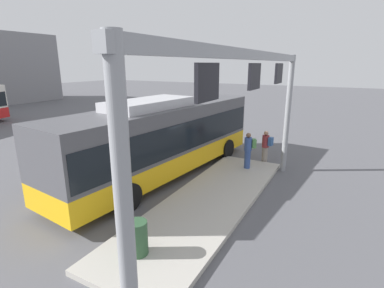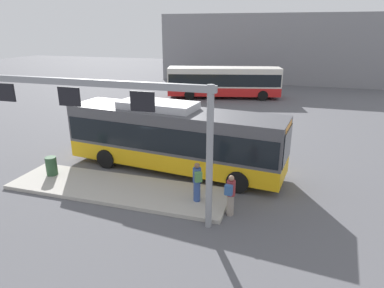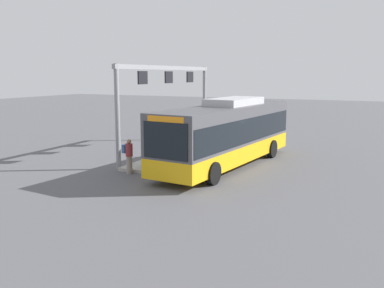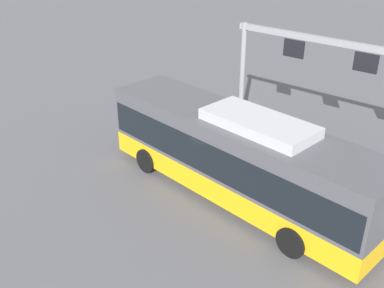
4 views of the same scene
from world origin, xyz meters
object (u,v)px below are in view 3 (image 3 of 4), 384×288
(person_waiting_near, at_px, (152,148))
(trash_bin, at_px, (216,137))
(bus_main, at_px, (227,131))
(person_boarding, at_px, (129,155))

(person_waiting_near, xyz_separation_m, trash_bin, (-7.44, 0.47, -0.44))
(bus_main, relative_size, trash_bin, 12.49)
(person_waiting_near, distance_m, trash_bin, 7.46)
(person_boarding, bearing_deg, person_waiting_near, 82.59)
(person_waiting_near, relative_size, trash_bin, 1.86)
(person_boarding, relative_size, trash_bin, 1.86)
(bus_main, distance_m, person_boarding, 5.19)
(person_boarding, height_order, trash_bin, person_boarding)
(person_waiting_near, bearing_deg, person_boarding, -135.37)
(trash_bin, bearing_deg, bus_main, 27.24)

